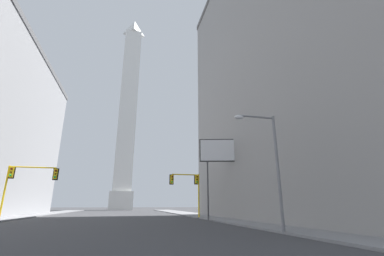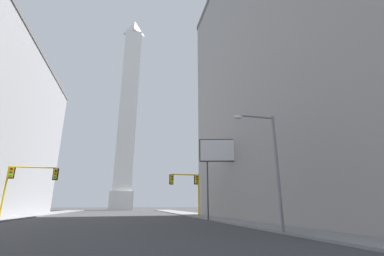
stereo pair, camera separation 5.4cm
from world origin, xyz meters
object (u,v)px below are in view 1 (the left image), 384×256
at_px(traffic_light_mid_left, 25,179).
at_px(billboard_sign, 223,153).
at_px(street_lamp, 270,157).
at_px(obelisk, 128,109).
at_px(traffic_light_mid_right, 189,184).

bearing_deg(traffic_light_mid_left, billboard_sign, -6.85).
xyz_separation_m(traffic_light_mid_left, street_lamp, (19.65, -16.88, 0.27)).
relative_size(obelisk, traffic_light_mid_left, 13.12).
relative_size(traffic_light_mid_left, traffic_light_mid_right, 1.01).
xyz_separation_m(traffic_light_mid_right, billboard_sign, (3.06, -4.97, 3.44)).
distance_m(traffic_light_mid_left, billboard_sign, 22.30).
bearing_deg(traffic_light_mid_right, traffic_light_mid_left, -172.91).
distance_m(traffic_light_mid_left, traffic_light_mid_right, 18.98).
bearing_deg(traffic_light_mid_left, traffic_light_mid_right, 7.09).
relative_size(obelisk, billboard_sign, 7.94).
relative_size(obelisk, traffic_light_mid_right, 13.27).
height_order(traffic_light_mid_left, street_lamp, street_lamp).
distance_m(traffic_light_mid_right, street_lamp, 19.24).
bearing_deg(billboard_sign, traffic_light_mid_right, 121.60).
height_order(traffic_light_mid_left, billboard_sign, billboard_sign).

